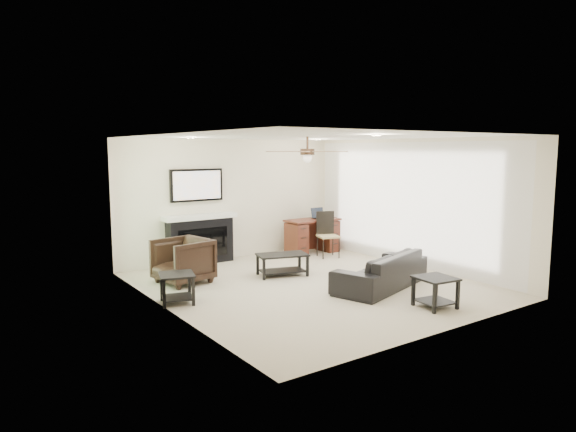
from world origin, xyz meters
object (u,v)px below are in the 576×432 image
desk (312,236)px  fireplace_unit (200,217)px  sofa (381,270)px  armchair (183,261)px  coffee_table (282,265)px

desk → fireplace_unit: bearing=170.3°
sofa → armchair: size_ratio=2.35×
coffee_table → sofa: bearing=-44.5°
armchair → fireplace_unit: (0.91, 1.20, 0.57)m
desk → sofa: bearing=-105.6°
sofa → fireplace_unit: (-1.69, 3.35, 0.66)m
armchair → sofa: bearing=40.6°
armchair → fireplace_unit: size_ratio=0.45×
sofa → desk: desk is taller
sofa → coffee_table: (-0.90, 1.60, -0.09)m
fireplace_unit → armchair: bearing=-127.0°
armchair → fireplace_unit: bearing=133.2°
coffee_table → desk: desk is taller
sofa → desk: (0.81, 2.92, 0.09)m
desk → coffee_table: bearing=-142.3°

